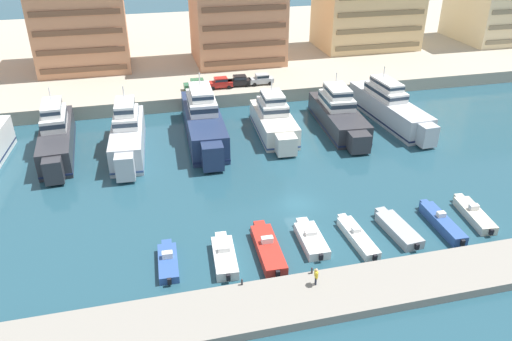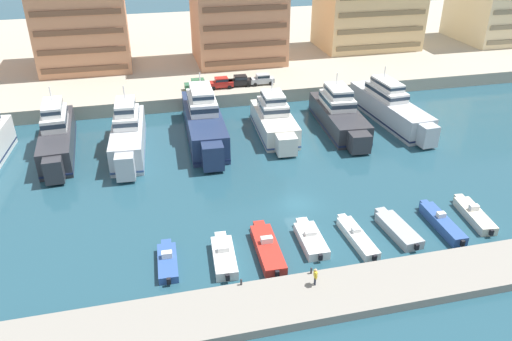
% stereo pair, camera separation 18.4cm
% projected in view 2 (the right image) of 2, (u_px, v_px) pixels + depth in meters
% --- Properties ---
extents(ground_plane, '(400.00, 400.00, 0.00)m').
position_uv_depth(ground_plane, '(298.00, 205.00, 55.33)').
color(ground_plane, '#234C5B').
extents(quay_promenade, '(180.00, 70.00, 2.17)m').
position_uv_depth(quay_promenade, '(208.00, 46.00, 111.15)').
color(quay_promenade, '#ADA38E').
rests_on(quay_promenade, ground).
extents(pier_dock, '(120.00, 5.61, 0.84)m').
position_uv_depth(pier_dock, '(351.00, 291.00, 42.45)').
color(pier_dock, gray).
rests_on(pier_dock, ground).
extents(yacht_charcoal_left, '(4.80, 19.26, 8.28)m').
position_uv_depth(yacht_charcoal_left, '(57.00, 135.00, 65.90)').
color(yacht_charcoal_left, '#333338').
rests_on(yacht_charcoal_left, ground).
extents(yacht_silver_mid_left, '(4.94, 17.84, 8.41)m').
position_uv_depth(yacht_silver_mid_left, '(128.00, 135.00, 66.02)').
color(yacht_silver_mid_left, silver).
rests_on(yacht_silver_mid_left, ground).
extents(yacht_navy_center_left, '(5.53, 21.63, 8.64)m').
position_uv_depth(yacht_navy_center_left, '(204.00, 121.00, 69.87)').
color(yacht_navy_center_left, navy).
rests_on(yacht_navy_center_left, ground).
extents(yacht_ivory_center, '(5.38, 15.87, 7.52)m').
position_uv_depth(yacht_ivory_center, '(274.00, 120.00, 71.26)').
color(yacht_ivory_center, silver).
rests_on(yacht_ivory_center, ground).
extents(yacht_charcoal_center_right, '(5.89, 18.60, 7.69)m').
position_uv_depth(yacht_charcoal_center_right, '(339.00, 114.00, 73.13)').
color(yacht_charcoal_center_right, '#333338').
rests_on(yacht_charcoal_center_right, ground).
extents(yacht_silver_mid_right, '(5.31, 21.13, 7.78)m').
position_uv_depth(yacht_silver_mid_right, '(390.00, 107.00, 75.30)').
color(yacht_silver_mid_right, silver).
rests_on(yacht_silver_mid_right, ground).
extents(motorboat_blue_far_left, '(1.97, 6.20, 1.33)m').
position_uv_depth(motorboat_blue_far_left, '(168.00, 261.00, 45.98)').
color(motorboat_blue_far_left, '#33569E').
rests_on(motorboat_blue_far_left, ground).
extents(motorboat_white_left, '(2.41, 6.79, 1.45)m').
position_uv_depth(motorboat_white_left, '(224.00, 256.00, 46.51)').
color(motorboat_white_left, white).
rests_on(motorboat_white_left, ground).
extents(motorboat_red_mid_left, '(2.28, 8.28, 1.58)m').
position_uv_depth(motorboat_red_mid_left, '(267.00, 248.00, 47.54)').
color(motorboat_red_mid_left, red).
rests_on(motorboat_red_mid_left, ground).
extents(motorboat_white_center_left, '(2.27, 6.51, 1.32)m').
position_uv_depth(motorboat_white_center_left, '(311.00, 239.00, 48.87)').
color(motorboat_white_center_left, white).
rests_on(motorboat_white_center_left, ground).
extents(motorboat_white_center, '(1.88, 7.53, 1.28)m').
position_uv_depth(motorboat_white_center, '(357.00, 237.00, 49.26)').
color(motorboat_white_center, white).
rests_on(motorboat_white_center, ground).
extents(motorboat_grey_center_right, '(2.54, 7.07, 0.97)m').
position_uv_depth(motorboat_grey_center_right, '(397.00, 229.00, 50.35)').
color(motorboat_grey_center_right, '#9EA3A8').
rests_on(motorboat_grey_center_right, ground).
extents(motorboat_blue_mid_right, '(1.65, 7.78, 1.57)m').
position_uv_depth(motorboat_blue_mid_right, '(442.00, 223.00, 51.23)').
color(motorboat_blue_mid_right, '#33569E').
rests_on(motorboat_blue_mid_right, ground).
extents(motorboat_cream_right, '(2.45, 7.26, 1.48)m').
position_uv_depth(motorboat_cream_right, '(474.00, 215.00, 52.70)').
color(motorboat_cream_right, beige).
rests_on(motorboat_cream_right, ground).
extents(car_green_far_left, '(4.11, 1.95, 1.80)m').
position_uv_depth(car_green_far_left, '(197.00, 84.00, 81.93)').
color(car_green_far_left, '#2D6642').
rests_on(car_green_far_left, quay_promenade).
extents(car_red_left, '(4.11, 1.93, 1.80)m').
position_uv_depth(car_red_left, '(221.00, 82.00, 82.65)').
color(car_red_left, red).
rests_on(car_red_left, quay_promenade).
extents(car_black_mid_left, '(4.16, 2.05, 1.80)m').
position_uv_depth(car_black_mid_left, '(240.00, 80.00, 83.61)').
color(car_black_mid_left, black).
rests_on(car_black_mid_left, quay_promenade).
extents(car_silver_center_left, '(4.11, 1.93, 1.80)m').
position_uv_depth(car_silver_center_left, '(262.00, 79.00, 84.34)').
color(car_silver_center_left, '#B7BCC1').
rests_on(car_silver_center_left, quay_promenade).
extents(apartment_block_left, '(16.20, 16.10, 18.38)m').
position_uv_depth(apartment_block_left, '(82.00, 21.00, 90.72)').
color(apartment_block_left, tan).
rests_on(apartment_block_left, quay_promenade).
extents(pedestrian_near_edge, '(0.27, 0.65, 1.68)m').
position_uv_depth(pedestrian_near_edge, '(315.00, 275.00, 42.12)').
color(pedestrian_near_edge, '#282D3D').
rests_on(pedestrian_near_edge, pier_dock).
extents(bollard_west, '(0.20, 0.20, 0.61)m').
position_uv_depth(bollard_west, '(241.00, 282.00, 42.41)').
color(bollard_west, '#2D2D33').
rests_on(bollard_west, pier_dock).
extents(bollard_west_mid, '(0.20, 0.20, 0.61)m').
position_uv_depth(bollard_west_mid, '(311.00, 270.00, 43.70)').
color(bollard_west_mid, '#2D2D33').
rests_on(bollard_west_mid, pier_dock).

